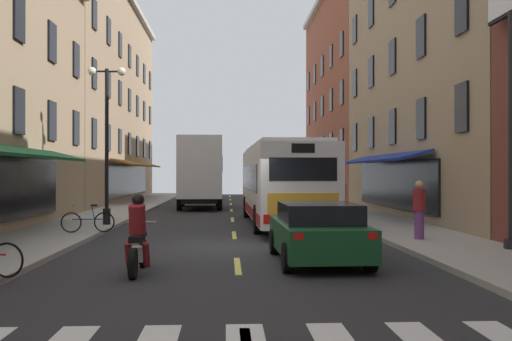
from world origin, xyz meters
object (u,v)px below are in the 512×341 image
Objects in this scene: sedan_mid at (203,191)px; bicycle_near at (88,221)px; transit_bus at (281,183)px; sedan_near at (318,232)px; motorcycle_rider at (138,239)px; pedestrian_mid at (343,197)px; pedestrian_far at (419,209)px; box_truck at (200,173)px; street_lamp_twin at (107,138)px; billboard_sign at (512,25)px.

bicycle_near is at bearing -95.93° from sedan_mid.
transit_bus is 2.78× the size of sedan_near.
pedestrian_mid is (7.20, 14.81, 0.25)m from motorcycle_rider.
sedan_near is 8.83m from bicycle_near.
sedan_near is 2.67× the size of pedestrian_mid.
sedan_mid is 2.75× the size of pedestrian_far.
bicycle_near is at bearing -101.30° from box_truck.
billboard_sign is at bearing -33.01° from street_lamp_twin.
box_truck reaches higher than pedestrian_far.
box_truck is at bearing 114.53° from billboard_sign.
sedan_mid is at bearing 100.54° from transit_bus.
motorcycle_rider is at bearing -75.10° from street_lamp_twin.
motorcycle_rider is (0.01, -32.83, 0.02)m from sedan_mid.
sedan_near is at bearing -90.35° from transit_bus.
sedan_mid is at bearing 97.16° from sedan_near.
pedestrian_mid is at bearing -68.19° from sedan_mid.
bicycle_near is 0.29× the size of street_lamp_twin.
sedan_mid is 2.28× the size of motorcycle_rider.
box_truck is 9.96m from pedestrian_mid.
street_lamp_twin is (-2.69, 10.11, 2.69)m from motorcycle_rider.
motorcycle_rider reaches higher than sedan_near.
transit_bus reaches higher than pedestrian_mid.
motorcycle_rider reaches higher than sedan_mid.
transit_bus is at bearing -77.82° from pedestrian_mid.
pedestrian_mid is at bearing 98.86° from billboard_sign.
pedestrian_mid is (6.94, -7.06, -1.09)m from box_truck.
pedestrian_mid is at bearing 48.48° from transit_bus.
sedan_mid is 19.41m from pedestrian_mid.
motorcycle_rider is 10.80m from street_lamp_twin.
motorcycle_rider reaches higher than bicycle_near.
box_truck is 3.41× the size of motorcycle_rider.
box_truck is at bearing -88.56° from sedan_mid.
pedestrian_mid is (3.25, 13.52, 0.25)m from sedan_near.
transit_bus is at bearing 70.31° from motorcycle_rider.
street_lamp_twin is at bearing 90.09° from bicycle_near.
billboard_sign is at bearing 173.80° from pedestrian_far.
sedan_near is at bearing -79.84° from box_truck.
transit_bus is 22.02m from sedan_mid.
bicycle_near is (-6.63, 5.82, -0.21)m from sedan_near.
pedestrian_mid reaches higher than sedan_near.
bicycle_near is 4.17m from street_lamp_twin.
motorcycle_rider is (-9.13, -2.43, -5.16)m from billboard_sign.
billboard_sign is 4.45× the size of pedestrian_far.
pedestrian_far is (0.27, -10.09, 0.06)m from pedestrian_mid.
billboard_sign is at bearing 14.93° from motorcycle_rider.
pedestrian_far reaches higher than sedan_mid.
sedan_mid is at bearing 106.74° from billboard_sign.
sedan_near is at bearing -167.53° from billboard_sign.
billboard_sign is at bearing -59.72° from transit_bus.
transit_bus is 11.94m from motorcycle_rider.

